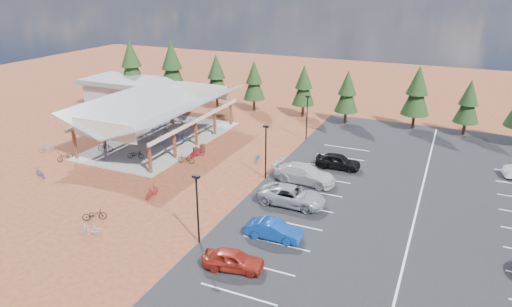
% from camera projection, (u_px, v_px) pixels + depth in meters
% --- Properties ---
extents(ground, '(140.00, 140.00, 0.00)m').
position_uv_depth(ground, '(208.00, 177.00, 42.49)').
color(ground, '#602D19').
rests_on(ground, ground).
extents(asphalt_lot, '(27.00, 44.00, 0.04)m').
position_uv_depth(asphalt_lot, '(419.00, 201.00, 38.02)').
color(asphalt_lot, black).
rests_on(asphalt_lot, ground).
extents(concrete_pad, '(10.60, 18.60, 0.10)m').
position_uv_depth(concrete_pad, '(162.00, 140.00, 52.24)').
color(concrete_pad, gray).
rests_on(concrete_pad, ground).
extents(bike_pavilion, '(11.65, 19.40, 4.97)m').
position_uv_depth(bike_pavilion, '(160.00, 108.00, 50.88)').
color(bike_pavilion, brown).
rests_on(bike_pavilion, concrete_pad).
extents(outbuilding, '(11.00, 7.00, 3.90)m').
position_uv_depth(outbuilding, '(125.00, 91.00, 66.22)').
color(outbuilding, '#ADA593').
rests_on(outbuilding, ground).
extents(lamp_post_0, '(0.50, 0.25, 5.14)m').
position_uv_depth(lamp_post_0, '(197.00, 205.00, 31.00)').
color(lamp_post_0, black).
rests_on(lamp_post_0, ground).
extents(lamp_post_1, '(0.50, 0.25, 5.14)m').
position_uv_depth(lamp_post_1, '(266.00, 148.00, 41.23)').
color(lamp_post_1, black).
rests_on(lamp_post_1, ground).
extents(lamp_post_2, '(0.50, 0.25, 5.14)m').
position_uv_depth(lamp_post_2, '(307.00, 115.00, 51.46)').
color(lamp_post_2, black).
rests_on(lamp_post_2, ground).
extents(trash_bin_0, '(0.60, 0.60, 0.90)m').
position_uv_depth(trash_bin_0, '(196.00, 152.00, 47.53)').
color(trash_bin_0, '#3D2615').
rests_on(trash_bin_0, ground).
extents(trash_bin_1, '(0.60, 0.60, 0.90)m').
position_uv_depth(trash_bin_1, '(203.00, 149.00, 48.42)').
color(trash_bin_1, '#3D2615').
rests_on(trash_bin_1, ground).
extents(pine_0, '(3.85, 3.85, 8.97)m').
position_uv_depth(pine_0, '(131.00, 63.00, 67.98)').
color(pine_0, '#382314').
rests_on(pine_0, ground).
extents(pine_1, '(3.89, 3.89, 9.06)m').
position_uv_depth(pine_1, '(172.00, 66.00, 65.87)').
color(pine_1, '#382314').
rests_on(pine_1, ground).
extents(pine_2, '(3.27, 3.27, 7.61)m').
position_uv_depth(pine_2, '(216.00, 75.00, 63.77)').
color(pine_2, '#382314').
rests_on(pine_2, ground).
extents(pine_3, '(3.00, 3.00, 6.99)m').
position_uv_depth(pine_3, '(254.00, 81.00, 62.34)').
color(pine_3, '#382314').
rests_on(pine_3, ground).
extents(pine_4, '(2.98, 2.98, 6.95)m').
position_uv_depth(pine_4, '(304.00, 86.00, 59.60)').
color(pine_4, '#382314').
rests_on(pine_4, ground).
extents(pine_5, '(2.96, 2.96, 6.89)m').
position_uv_depth(pine_5, '(347.00, 92.00, 56.59)').
color(pine_5, '#382314').
rests_on(pine_5, ground).
extents(pine_6, '(3.37, 3.37, 7.84)m').
position_uv_depth(pine_6, '(417.00, 91.00, 54.36)').
color(pine_6, '#382314').
rests_on(pine_6, ground).
extents(pine_7, '(2.87, 2.87, 6.69)m').
position_uv_depth(pine_7, '(469.00, 102.00, 52.42)').
color(pine_7, '#382314').
rests_on(pine_7, ground).
extents(bike_0, '(1.84, 0.90, 0.92)m').
position_uv_depth(bike_0, '(105.00, 147.00, 48.53)').
color(bike_0, black).
rests_on(bike_0, concrete_pad).
extents(bike_1, '(1.61, 0.64, 0.94)m').
position_uv_depth(bike_1, '(143.00, 136.00, 51.89)').
color(bike_1, gray).
rests_on(bike_1, concrete_pad).
extents(bike_2, '(1.78, 1.12, 0.88)m').
position_uv_depth(bike_2, '(162.00, 126.00, 55.45)').
color(bike_2, '#0F249D').
rests_on(bike_2, concrete_pad).
extents(bike_3, '(1.83, 0.78, 1.07)m').
position_uv_depth(bike_3, '(176.00, 120.00, 57.47)').
color(bike_3, '#9E291C').
rests_on(bike_3, concrete_pad).
extents(bike_4, '(1.84, 1.15, 0.91)m').
position_uv_depth(bike_4, '(136.00, 154.00, 46.50)').
color(bike_4, black).
rests_on(bike_4, concrete_pad).
extents(bike_5, '(1.81, 0.96, 1.05)m').
position_uv_depth(bike_5, '(160.00, 141.00, 50.17)').
color(bike_5, '#93949B').
rests_on(bike_5, concrete_pad).
extents(bike_6, '(1.77, 0.72, 0.91)m').
position_uv_depth(bike_6, '(179.00, 136.00, 51.98)').
color(bike_6, '#272898').
rests_on(bike_6, concrete_pad).
extents(bike_7, '(1.84, 0.82, 1.07)m').
position_uv_depth(bike_7, '(193.00, 124.00, 55.95)').
color(bike_7, '#A00B26').
rests_on(bike_7, concrete_pad).
extents(bike_8, '(1.01, 1.79, 0.89)m').
position_uv_depth(bike_8, '(65.00, 156.00, 46.32)').
color(bike_8, black).
rests_on(bike_8, ground).
extents(bike_9, '(1.16, 1.45, 0.88)m').
position_uv_depth(bike_9, '(46.00, 147.00, 48.75)').
color(bike_9, gray).
rests_on(bike_9, ground).
extents(bike_10, '(1.79, 1.07, 0.89)m').
position_uv_depth(bike_10, '(40.00, 173.00, 42.35)').
color(bike_10, navy).
rests_on(bike_10, ground).
extents(bike_11, '(0.60, 1.85, 1.10)m').
position_uv_depth(bike_11, '(152.00, 191.00, 38.46)').
color(bike_11, maroon).
rests_on(bike_11, ground).
extents(bike_12, '(1.84, 1.57, 0.95)m').
position_uv_depth(bike_12, '(94.00, 215.00, 34.84)').
color(bike_12, black).
rests_on(bike_12, ground).
extents(bike_13, '(1.71, 0.96, 0.99)m').
position_uv_depth(bike_13, '(91.00, 229.00, 32.76)').
color(bike_13, '#989DA1').
rests_on(bike_13, ground).
extents(bike_14, '(0.93, 1.80, 0.90)m').
position_uv_depth(bike_14, '(258.00, 158.00, 45.99)').
color(bike_14, navy).
rests_on(bike_14, ground).
extents(bike_15, '(1.30, 1.88, 1.11)m').
position_uv_depth(bike_15, '(197.00, 152.00, 47.15)').
color(bike_15, maroon).
rests_on(bike_15, ground).
extents(bike_16, '(1.85, 0.94, 0.93)m').
position_uv_depth(bike_16, '(186.00, 159.00, 45.60)').
color(bike_16, black).
rests_on(bike_16, ground).
extents(car_0, '(4.16, 2.29, 1.34)m').
position_uv_depth(car_0, '(233.00, 260.00, 28.85)').
color(car_0, maroon).
rests_on(car_0, asphalt_lot).
extents(car_1, '(4.09, 1.56, 1.33)m').
position_uv_depth(car_1, '(274.00, 230.00, 32.27)').
color(car_1, '#0E3B92').
rests_on(car_1, asphalt_lot).
extents(car_2, '(5.53, 2.59, 1.53)m').
position_uv_depth(car_2, '(292.00, 196.00, 37.13)').
color(car_2, '#94959B').
rests_on(car_2, asphalt_lot).
extents(car_3, '(5.83, 2.66, 1.65)m').
position_uv_depth(car_3, '(305.00, 174.00, 41.15)').
color(car_3, '#B8B8B8').
rests_on(car_3, asphalt_lot).
extents(car_4, '(4.38, 1.91, 1.47)m').
position_uv_depth(car_4, '(338.00, 161.00, 44.22)').
color(car_4, black).
rests_on(car_4, asphalt_lot).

